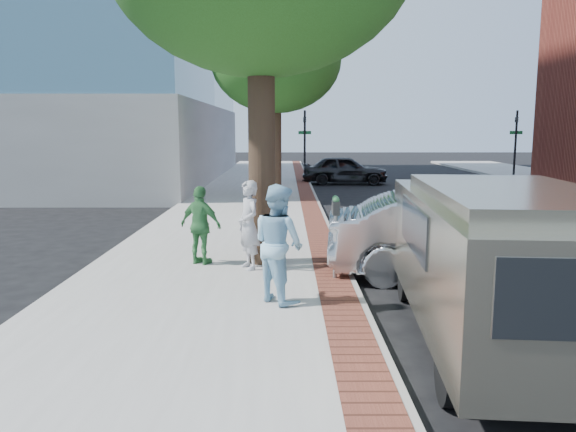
{
  "coord_description": "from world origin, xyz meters",
  "views": [
    {
      "loc": [
        -0.13,
        -9.02,
        2.77
      ],
      "look_at": [
        -0.09,
        1.14,
        1.2
      ],
      "focal_mm": 35.0,
      "sensor_mm": 36.0,
      "label": 1
    }
  ],
  "objects_px": {
    "person_gray": "(249,225)",
    "person_green": "(201,225)",
    "bg_car": "(345,170)",
    "sedan_silver": "(463,235)",
    "van": "(497,254)",
    "parking_meter": "(336,220)",
    "person_officer": "(278,243)"
  },
  "relations": [
    {
      "from": "person_officer",
      "to": "person_green",
      "type": "distance_m",
      "value": 2.87
    },
    {
      "from": "parking_meter",
      "to": "person_officer",
      "type": "height_order",
      "value": "person_officer"
    },
    {
      "from": "person_gray",
      "to": "person_green",
      "type": "xyz_separation_m",
      "value": [
        -0.96,
        0.39,
        -0.07
      ]
    },
    {
      "from": "parking_meter",
      "to": "person_green",
      "type": "height_order",
      "value": "person_green"
    },
    {
      "from": "person_gray",
      "to": "person_green",
      "type": "bearing_deg",
      "value": -138.47
    },
    {
      "from": "parking_meter",
      "to": "sedan_silver",
      "type": "xyz_separation_m",
      "value": [
        2.42,
        0.52,
        -0.38
      ]
    },
    {
      "from": "sedan_silver",
      "to": "van",
      "type": "relative_size",
      "value": 0.86
    },
    {
      "from": "parking_meter",
      "to": "bg_car",
      "type": "xyz_separation_m",
      "value": [
        2.14,
        18.94,
        -0.47
      ]
    },
    {
      "from": "person_green",
      "to": "bg_car",
      "type": "bearing_deg",
      "value": -78.41
    },
    {
      "from": "person_gray",
      "to": "van",
      "type": "xyz_separation_m",
      "value": [
        3.48,
        -3.18,
        0.15
      ]
    },
    {
      "from": "sedan_silver",
      "to": "bg_car",
      "type": "distance_m",
      "value": 18.42
    },
    {
      "from": "person_gray",
      "to": "sedan_silver",
      "type": "xyz_separation_m",
      "value": [
        3.99,
        -0.19,
        -0.17
      ]
    },
    {
      "from": "person_gray",
      "to": "person_officer",
      "type": "bearing_deg",
      "value": -9.97
    },
    {
      "from": "bg_car",
      "to": "sedan_silver",
      "type": "bearing_deg",
      "value": -176.17
    },
    {
      "from": "person_officer",
      "to": "person_green",
      "type": "bearing_deg",
      "value": -6.35
    },
    {
      "from": "van",
      "to": "person_officer",
      "type": "bearing_deg",
      "value": 163.05
    },
    {
      "from": "van",
      "to": "person_gray",
      "type": "bearing_deg",
      "value": 142.53
    },
    {
      "from": "person_gray",
      "to": "person_green",
      "type": "height_order",
      "value": "person_gray"
    },
    {
      "from": "sedan_silver",
      "to": "van",
      "type": "bearing_deg",
      "value": 175.36
    },
    {
      "from": "parking_meter",
      "to": "person_green",
      "type": "relative_size",
      "value": 0.96
    },
    {
      "from": "bg_car",
      "to": "van",
      "type": "bearing_deg",
      "value": -177.64
    },
    {
      "from": "person_gray",
      "to": "van",
      "type": "height_order",
      "value": "van"
    },
    {
      "from": "parking_meter",
      "to": "person_gray",
      "type": "xyz_separation_m",
      "value": [
        -1.57,
        0.71,
        -0.21
      ]
    },
    {
      "from": "person_green",
      "to": "van",
      "type": "bearing_deg",
      "value": 167.47
    },
    {
      "from": "sedan_silver",
      "to": "van",
      "type": "distance_m",
      "value": 3.05
    },
    {
      "from": "person_officer",
      "to": "van",
      "type": "bearing_deg",
      "value": -150.9
    },
    {
      "from": "person_green",
      "to": "bg_car",
      "type": "height_order",
      "value": "person_green"
    },
    {
      "from": "parking_meter",
      "to": "van",
      "type": "xyz_separation_m",
      "value": [
        1.91,
        -2.47,
        -0.06
      ]
    },
    {
      "from": "person_officer",
      "to": "person_green",
      "type": "relative_size",
      "value": 1.18
    },
    {
      "from": "parking_meter",
      "to": "van",
      "type": "distance_m",
      "value": 3.13
    },
    {
      "from": "parking_meter",
      "to": "person_officer",
      "type": "relative_size",
      "value": 0.81
    },
    {
      "from": "person_green",
      "to": "sedan_silver",
      "type": "distance_m",
      "value": 4.99
    }
  ]
}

